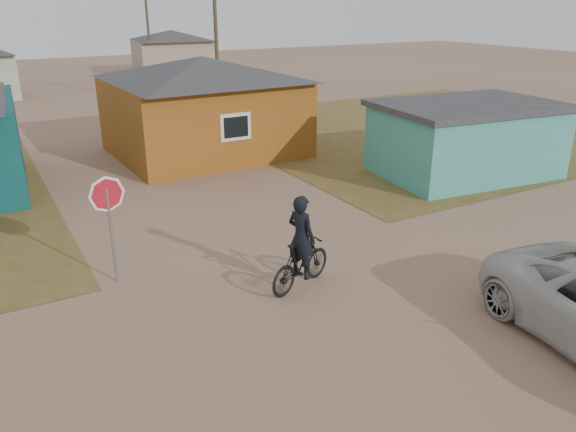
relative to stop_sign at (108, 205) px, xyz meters
name	(u,v)px	position (x,y,z in m)	size (l,w,h in m)	color
ground	(357,328)	(3.59, -4.28, -1.83)	(120.00, 120.00, 0.00)	#966E56
grass_ne	(430,128)	(17.59, 8.72, -1.83)	(20.00, 18.00, 0.00)	brown
house_yellow	(204,104)	(6.09, 9.72, 0.17)	(7.72, 6.76, 3.90)	#904E16
shed_turquoise	(466,139)	(13.09, 2.22, -0.52)	(6.71, 4.93, 2.60)	teal
house_beige_east	(172,52)	(13.59, 35.72, 0.02)	(6.95, 6.05, 3.60)	gray
utility_pole_near	(216,36)	(10.09, 17.72, 2.31)	(1.40, 0.20, 8.00)	#453C29
utility_pole_far	(148,25)	(11.09, 33.72, 2.31)	(1.40, 0.20, 8.00)	#453C29
stop_sign	(108,205)	(0.00, 0.00, 0.00)	(0.81, 0.21, 2.50)	gray
cyclist	(301,255)	(3.48, -2.30, -1.05)	(1.97, 1.16, 2.15)	black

